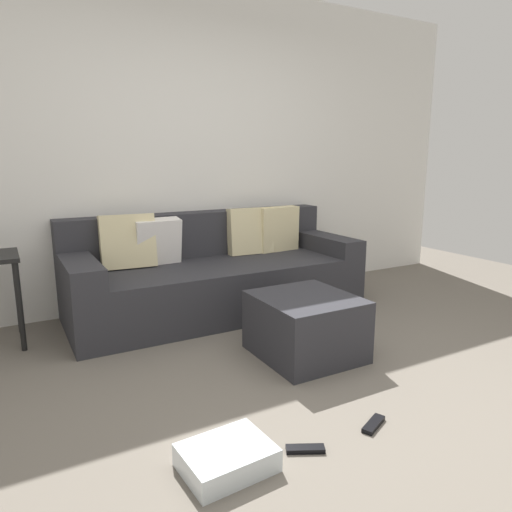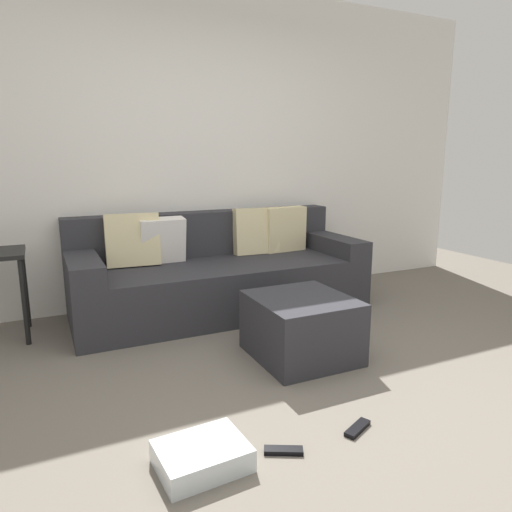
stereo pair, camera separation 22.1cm
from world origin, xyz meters
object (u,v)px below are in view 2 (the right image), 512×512
at_px(couch_sectional, 218,273).
at_px(remote_by_storage_bin, 283,451).
at_px(remote_near_ottoman, 357,428).
at_px(storage_bin, 202,456).
at_px(ottoman, 301,327).

bearing_deg(couch_sectional, remote_by_storage_bin, -102.77).
distance_m(remote_near_ottoman, remote_by_storage_bin, 0.41).
bearing_deg(remote_near_ottoman, storage_bin, 150.19).
relative_size(ottoman, remote_near_ottoman, 3.73).
height_order(remote_near_ottoman, remote_by_storage_bin, same).
xyz_separation_m(couch_sectional, ottoman, (0.14, -1.16, -0.11)).
relative_size(couch_sectional, storage_bin, 6.53).
bearing_deg(remote_by_storage_bin, ottoman, 82.34).
xyz_separation_m(remote_near_ottoman, remote_by_storage_bin, (-0.41, -0.00, 0.00)).
relative_size(couch_sectional, ottoman, 3.73).
relative_size(couch_sectional, remote_near_ottoman, 13.90).
height_order(couch_sectional, remote_near_ottoman, couch_sectional).
bearing_deg(remote_near_ottoman, couch_sectional, 63.49).
relative_size(ottoman, remote_by_storage_bin, 3.73).
distance_m(couch_sectional, storage_bin, 2.14).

